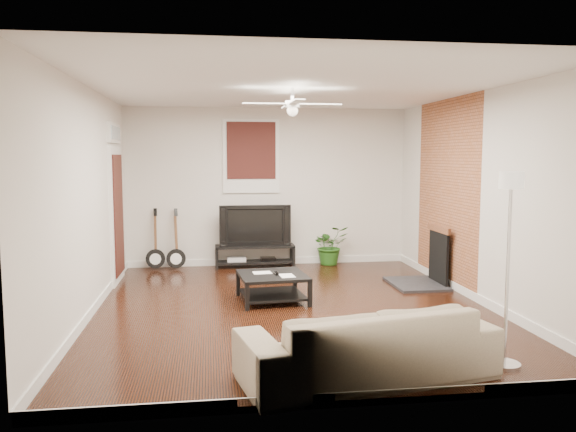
% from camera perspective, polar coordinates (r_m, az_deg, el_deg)
% --- Properties ---
extents(room, '(5.01, 6.01, 2.81)m').
position_cam_1_polar(room, '(7.28, 0.43, 1.63)').
color(room, black).
rests_on(room, ground).
extents(brick_accent, '(0.02, 2.20, 2.80)m').
position_cam_1_polar(brick_accent, '(8.93, 15.48, 2.22)').
color(brick_accent, '#9C5732').
rests_on(brick_accent, floor).
extents(fireplace, '(0.80, 1.10, 0.92)m').
position_cam_1_polar(fireplace, '(8.93, 13.61, -3.80)').
color(fireplace, black).
rests_on(fireplace, floor).
extents(window_back, '(1.00, 0.06, 1.30)m').
position_cam_1_polar(window_back, '(10.18, -3.68, 5.96)').
color(window_back, '#340E0E').
rests_on(window_back, wall_back).
extents(door_left, '(0.08, 1.00, 2.50)m').
position_cam_1_polar(door_left, '(9.22, -16.66, 1.36)').
color(door_left, white).
rests_on(door_left, wall_left).
extents(tv_stand, '(1.39, 0.37, 0.39)m').
position_cam_1_polar(tv_stand, '(10.15, -3.31, -4.00)').
color(tv_stand, black).
rests_on(tv_stand, floor).
extents(tv, '(1.24, 0.16, 0.72)m').
position_cam_1_polar(tv, '(10.09, -3.34, -0.88)').
color(tv, black).
rests_on(tv, tv_stand).
extents(coffee_table, '(0.95, 0.95, 0.37)m').
position_cam_1_polar(coffee_table, '(7.80, -1.55, -7.13)').
color(coffee_table, black).
rests_on(coffee_table, floor).
extents(sofa, '(2.36, 1.30, 0.65)m').
position_cam_1_polar(sofa, '(5.20, 7.87, -12.32)').
color(sofa, tan).
rests_on(sofa, floor).
extents(floor_lamp, '(0.35, 0.35, 1.82)m').
position_cam_1_polar(floor_lamp, '(5.65, 21.02, -5.05)').
color(floor_lamp, white).
rests_on(floor_lamp, floor).
extents(potted_plant, '(0.73, 0.67, 0.71)m').
position_cam_1_polar(potted_plant, '(10.36, 4.21, -2.91)').
color(potted_plant, '#255C1A').
rests_on(potted_plant, floor).
extents(guitar_left, '(0.34, 0.25, 1.07)m').
position_cam_1_polar(guitar_left, '(10.08, -13.09, -2.27)').
color(guitar_left, black).
rests_on(guitar_left, floor).
extents(guitar_right, '(0.36, 0.29, 1.07)m').
position_cam_1_polar(guitar_right, '(10.02, -11.12, -2.27)').
color(guitar_right, black).
rests_on(guitar_right, floor).
extents(ceiling_fan, '(1.24, 1.24, 0.32)m').
position_cam_1_polar(ceiling_fan, '(7.29, 0.44, 11.08)').
color(ceiling_fan, white).
rests_on(ceiling_fan, ceiling).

